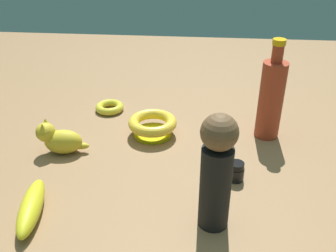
% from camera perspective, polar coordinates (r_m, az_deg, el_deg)
% --- Properties ---
extents(ground, '(2.00, 2.00, 0.00)m').
position_cam_1_polar(ground, '(0.94, 0.00, -3.83)').
color(ground, '#936D47').
extents(bangle, '(0.08, 0.08, 0.02)m').
position_cam_1_polar(bangle, '(1.14, -8.78, 2.81)').
color(bangle, yellow).
rests_on(bangle, ground).
extents(bowl, '(0.13, 0.13, 0.05)m').
position_cam_1_polar(bowl, '(1.00, -2.33, 0.20)').
color(bowl, '#CEC70D').
rests_on(bowl, ground).
extents(person_figure_adult, '(0.07, 0.07, 0.23)m').
position_cam_1_polar(person_figure_adult, '(0.68, 7.32, -6.64)').
color(person_figure_adult, black).
rests_on(person_figure_adult, ground).
extents(bottle_tall, '(0.06, 0.06, 0.26)m').
position_cam_1_polar(bottle_tall, '(0.99, 15.26, 4.09)').
color(bottle_tall, '#A63921').
rests_on(bottle_tall, ground).
extents(nail_polish_jar, '(0.04, 0.04, 0.04)m').
position_cam_1_polar(nail_polish_jar, '(0.85, 10.22, -6.74)').
color(nail_polish_jar, black).
rests_on(nail_polish_jar, ground).
extents(banana, '(0.07, 0.17, 0.04)m').
position_cam_1_polar(banana, '(0.80, -19.91, -11.41)').
color(banana, gold).
rests_on(banana, ground).
extents(cat_figurine, '(0.13, 0.06, 0.09)m').
position_cam_1_polar(cat_figurine, '(0.96, -16.11, -1.88)').
color(cat_figurine, gold).
rests_on(cat_figurine, ground).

